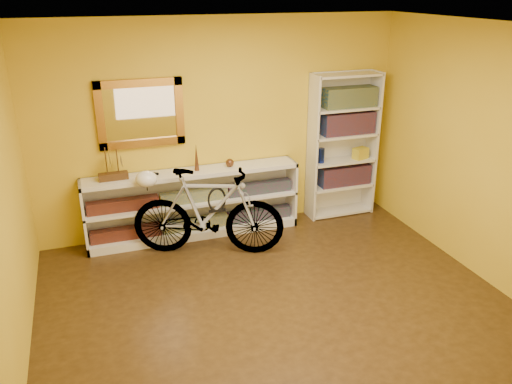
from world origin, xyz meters
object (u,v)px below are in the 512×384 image
object	(u,v)px
bookcase	(343,146)
console_unit	(194,204)
helmet	(146,179)
bicycle	(208,212)

from	to	relation	value
bookcase	console_unit	bearing A→B (deg)	-179.29
console_unit	helmet	distance (m)	0.80
console_unit	bookcase	bearing A→B (deg)	0.71
console_unit	bookcase	size ratio (longest dim) A/B	1.37
bookcase	helmet	distance (m)	2.60
helmet	bicycle	bearing A→B (deg)	-20.62
bookcase	bicycle	size ratio (longest dim) A/B	1.08
bookcase	bicycle	world-z (taller)	bookcase
bicycle	bookcase	bearing A→B (deg)	-54.34
console_unit	helmet	world-z (taller)	helmet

